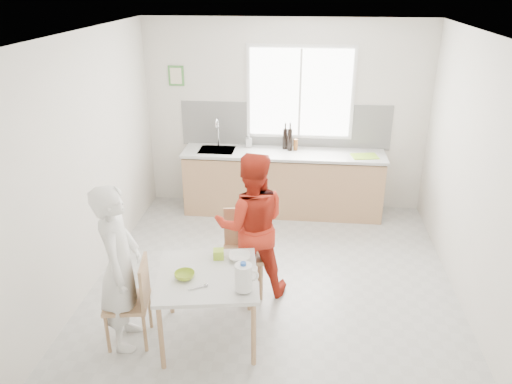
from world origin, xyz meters
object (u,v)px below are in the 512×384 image
at_px(wine_bottle_a, 290,139).
at_px(milk_jug, 244,277).
at_px(person_white, 120,268).
at_px(chair_far, 243,247).
at_px(person_red, 251,225).
at_px(bowl_green, 185,275).
at_px(wine_bottle_b, 285,139).
at_px(chair_left, 134,298).
at_px(dining_table, 208,281).
at_px(bowl_white, 240,257).

bearing_deg(wine_bottle_a, milk_jug, -94.57).
bearing_deg(person_white, chair_far, -53.92).
xyz_separation_m(person_red, milk_jug, (0.05, -1.04, 0.04)).
xyz_separation_m(bowl_green, wine_bottle_a, (0.81, 3.02, 0.35)).
xyz_separation_m(wine_bottle_a, wine_bottle_b, (-0.07, 0.06, -0.01)).
distance_m(chair_left, wine_bottle_b, 3.40).
bearing_deg(dining_table, chair_far, 76.12).
distance_m(person_white, wine_bottle_a, 3.38).
distance_m(chair_left, wine_bottle_a, 3.37).
height_order(bowl_green, wine_bottle_b, wine_bottle_b).
bearing_deg(chair_far, chair_left, -141.66).
height_order(dining_table, bowl_white, bowl_white).
relative_size(wine_bottle_a, wine_bottle_b, 1.07).
height_order(person_red, bowl_white, person_red).
distance_m(milk_jug, wine_bottle_b, 3.25).
distance_m(chair_left, bowl_green, 0.55).
xyz_separation_m(chair_left, bowl_white, (0.93, 0.41, 0.26)).
bearing_deg(chair_far, bowl_green, -122.33).
distance_m(chair_far, bowl_white, 0.61).
relative_size(bowl_white, wine_bottle_b, 0.69).
distance_m(chair_far, person_white, 1.42).
height_order(bowl_white, wine_bottle_a, wine_bottle_a).
relative_size(chair_left, milk_jug, 3.20).
xyz_separation_m(chair_far, person_red, (0.10, -0.05, 0.30)).
xyz_separation_m(person_red, bowl_green, (-0.50, -0.90, -0.07)).
relative_size(chair_far, milk_jug, 3.44).
xyz_separation_m(bowl_white, milk_jug, (0.11, -0.52, 0.12)).
distance_m(dining_table, wine_bottle_b, 3.09).
height_order(chair_far, bowl_white, chair_far).
relative_size(dining_table, wine_bottle_a, 3.25).
distance_m(chair_far, wine_bottle_b, 2.24).
bearing_deg(person_white, milk_jug, -104.33).
bearing_deg(chair_left, milk_jug, 74.47).
bearing_deg(bowl_green, person_white, -175.72).
distance_m(person_red, bowl_white, 0.53).
bearing_deg(milk_jug, wine_bottle_a, 76.18).
bearing_deg(chair_left, dining_table, 90.00).
xyz_separation_m(person_white, milk_jug, (1.13, -0.10, 0.04)).
bearing_deg(chair_left, bowl_green, 84.12).
bearing_deg(person_red, milk_jug, 83.64).
bearing_deg(milk_jug, bowl_green, 156.24).
bearing_deg(person_white, bowl_white, -76.90).
bearing_deg(wine_bottle_b, milk_jug, -93.23).
distance_m(chair_left, chair_far, 1.32).
bearing_deg(chair_far, milk_jug, -91.35).
relative_size(chair_far, bowl_white, 4.39).
bearing_deg(person_red, chair_far, -36.52).
height_order(chair_left, person_white, person_white).
height_order(chair_far, person_red, person_red).
xyz_separation_m(chair_far, wine_bottle_a, (0.40, 2.08, 0.58)).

